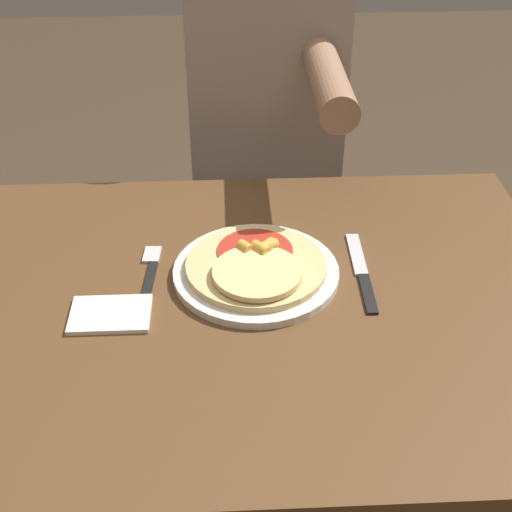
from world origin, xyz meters
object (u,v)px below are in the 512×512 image
object	(u,v)px
knife	(362,273)
pizza	(257,265)
person_diner	(266,132)
fork	(150,273)
dining_table	(235,356)
plate	(256,272)

from	to	relation	value
knife	pizza	bearing A→B (deg)	-179.77
knife	person_diner	distance (m)	0.58
fork	person_diner	xyz separation A→B (m)	(0.23, 0.55, -0.01)
fork	knife	xyz separation A→B (m)	(0.35, -0.02, 0.00)
pizza	fork	bearing A→B (deg)	174.08
dining_table	fork	distance (m)	0.20
pizza	fork	size ratio (longest dim) A/B	1.31
dining_table	pizza	xyz separation A→B (m)	(0.04, 0.05, 0.15)
fork	knife	distance (m)	0.35
dining_table	pizza	distance (m)	0.16
pizza	person_diner	xyz separation A→B (m)	(0.05, 0.56, -0.03)
plate	person_diner	bearing A→B (deg)	84.86
plate	pizza	distance (m)	0.02
knife	fork	bearing A→B (deg)	177.13
dining_table	person_diner	world-z (taller)	person_diner
dining_table	plate	xyz separation A→B (m)	(0.04, 0.06, 0.13)
plate	fork	xyz separation A→B (m)	(-0.18, 0.01, -0.00)
fork	person_diner	size ratio (longest dim) A/B	0.14
pizza	person_diner	bearing A→B (deg)	84.97
pizza	knife	xyz separation A→B (m)	(0.17, 0.00, -0.02)
plate	fork	world-z (taller)	plate
plate	knife	bearing A→B (deg)	-1.27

